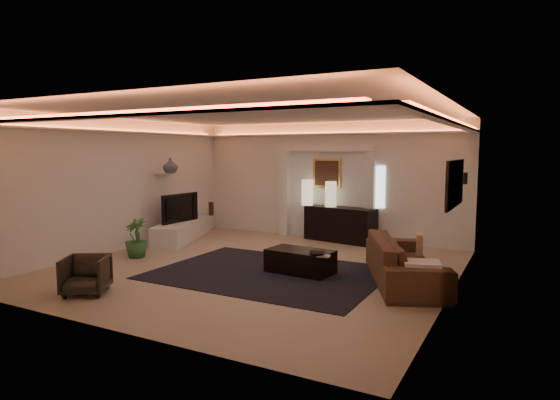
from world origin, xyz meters
The scene contains 33 objects.
floor centered at (0.00, 0.00, 0.00)m, with size 7.00×7.00×0.00m, color #9D8469.
ceiling centered at (0.00, 0.00, 2.90)m, with size 7.00×7.00×0.00m, color white.
wall_back centered at (0.00, 3.50, 1.45)m, with size 7.00×7.00×0.00m, color silver.
wall_front centered at (0.00, -3.50, 1.45)m, with size 7.00×7.00×0.00m, color silver.
wall_left centered at (-3.50, 0.00, 1.45)m, with size 7.00×7.00×0.00m, color silver.
wall_right centered at (3.50, 0.00, 1.45)m, with size 7.00×7.00×0.00m, color silver.
cove_soffit centered at (0.00, 0.00, 2.62)m, with size 7.00×7.00×0.04m, color silver.
daylight_slit centered at (1.35, 3.48, 1.35)m, with size 0.25×0.03×1.00m, color white.
area_rug centered at (0.40, -0.20, 0.01)m, with size 4.00×3.00×0.01m, color black.
pilaster_left centered at (-1.15, 3.40, 1.10)m, with size 0.22×0.20×2.20m, color silver.
pilaster_right centered at (1.15, 3.40, 1.10)m, with size 0.22×0.20×2.20m, color silver.
alcove_header centered at (0.00, 3.40, 2.25)m, with size 2.52×0.20×0.12m, color silver.
painting_frame centered at (0.00, 3.47, 1.65)m, with size 0.74×0.04×0.74m, color tan.
painting_canvas centered at (0.00, 3.44, 1.65)m, with size 0.62×0.02×0.62m, color #4C2D1E.
art_panel_frame centered at (3.47, 0.30, 1.70)m, with size 0.04×1.64×0.74m, color black.
art_panel_gold centered at (3.44, 0.30, 1.70)m, with size 0.02×1.50×0.62m, color tan.
wall_sconce centered at (3.38, 2.20, 1.68)m, with size 0.12×0.12×0.22m, color black.
wall_niche centered at (-3.44, 1.40, 1.65)m, with size 0.10×0.55×0.04m, color silver.
console centered at (0.45, 3.25, 0.40)m, with size 1.77×0.55×0.89m, color black.
lamp_left centered at (-0.43, 3.25, 1.09)m, with size 0.29×0.29×0.64m, color beige.
lamp_right centered at (0.20, 3.25, 1.09)m, with size 0.28×0.28×0.62m, color beige.
media_ledge centered at (-3.13, 1.67, 0.23)m, with size 0.66×2.66×0.50m, color silver.
tv centered at (-3.11, 1.42, 0.80)m, with size 0.16×1.21×0.70m, color black.
figurine centered at (-3.05, 2.76, 0.64)m, with size 0.13×0.13×0.36m, color #3C2416.
ginger_jar centered at (-3.08, 1.21, 1.85)m, with size 0.35×0.35×0.36m, color #46576B.
plant centered at (-2.66, -0.39, 0.41)m, with size 0.46×0.46×0.82m, color #2E6832.
sofa centered at (2.71, 0.33, 0.37)m, with size 1.00×2.57×0.75m, color #4D2316.
throw_blanket centered at (3.15, -0.45, 0.55)m, with size 0.52×0.43×0.06m, color white.
throw_pillow centered at (2.81, 1.00, 0.55)m, with size 0.11×0.38×0.38m, color tan.
coffee_table centered at (0.89, 0.08, 0.21)m, with size 1.18×0.64×0.44m, color black.
bowl centered at (1.36, -0.24, 0.45)m, with size 0.30×0.30×0.07m, color black.
magazine centered at (1.48, -0.24, 0.42)m, with size 0.22×0.16×0.03m, color beige.
armchair centered at (-1.49, -2.62, 0.30)m, with size 0.64×0.66×0.60m, color black.
Camera 1 is at (4.51, -7.50, 2.21)m, focal length 30.31 mm.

